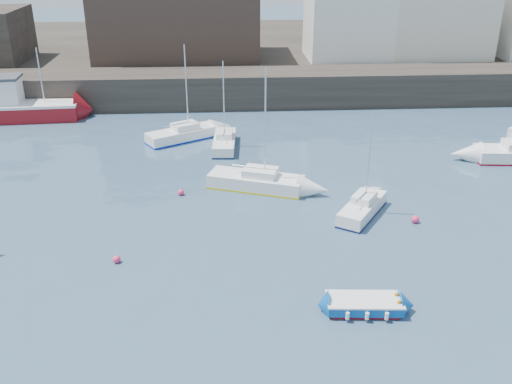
{
  "coord_description": "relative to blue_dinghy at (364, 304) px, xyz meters",
  "views": [
    {
      "loc": [
        -1.75,
        -16.45,
        14.57
      ],
      "look_at": [
        0.0,
        12.0,
        1.5
      ],
      "focal_mm": 40.0,
      "sensor_mm": 36.0,
      "label": 1
    }
  ],
  "objects": [
    {
      "name": "sailboat_c",
      "position": [
        1.98,
        8.84,
        0.11
      ],
      "size": [
        3.61,
        4.44,
        5.79
      ],
      "color": "white",
      "rests_on": "ground"
    },
    {
      "name": "sailboat_f",
      "position": [
        -5.63,
        20.32,
        0.11
      ],
      "size": [
        1.83,
        4.92,
        6.29
      ],
      "color": "white",
      "rests_on": "ground"
    },
    {
      "name": "buoy_mid",
      "position": [
        4.68,
        7.74,
        -0.34
      ],
      "size": [
        0.43,
        0.43,
        0.43
      ],
      "primitive_type": "sphere",
      "color": "#FF3063",
      "rests_on": "ground"
    },
    {
      "name": "buoy_near",
      "position": [
        -11.01,
        4.55,
        -0.34
      ],
      "size": [
        0.38,
        0.38,
        0.38
      ],
      "primitive_type": "sphere",
      "color": "#FF3063",
      "rests_on": "ground"
    },
    {
      "name": "buoy_far",
      "position": [
        -8.37,
        12.15,
        -0.34
      ],
      "size": [
        0.38,
        0.38,
        0.38
      ],
      "primitive_type": "sphere",
      "color": "#FF3063",
      "rests_on": "ground"
    },
    {
      "name": "bldg_east_d",
      "position": [
        7.01,
        38.53,
        7.03
      ],
      "size": [
        11.14,
        11.14,
        8.95
      ],
      "color": "white",
      "rests_on": "land_strip"
    },
    {
      "name": "fishing_boat",
      "position": [
        -22.73,
        28.51,
        0.81
      ],
      "size": [
        9.15,
        3.93,
        5.93
      ],
      "color": "maroon",
      "rests_on": "ground"
    },
    {
      "name": "water",
      "position": [
        -3.99,
        -2.97,
        -0.34
      ],
      "size": [
        220.0,
        220.0,
        0.0
      ],
      "primitive_type": "plane",
      "color": "#2D4760",
      "rests_on": "ground"
    },
    {
      "name": "quay_wall",
      "position": [
        -3.99,
        32.03,
        1.16
      ],
      "size": [
        90.0,
        5.0,
        3.0
      ],
      "primitive_type": "cube",
      "color": "#28231E",
      "rests_on": "ground"
    },
    {
      "name": "warehouse",
      "position": [
        -9.99,
        40.03,
        6.28
      ],
      "size": [
        16.4,
        10.4,
        7.6
      ],
      "color": "#3D2D26",
      "rests_on": "land_strip"
    },
    {
      "name": "land_strip",
      "position": [
        -3.99,
        50.03,
        1.06
      ],
      "size": [
        90.0,
        32.0,
        2.8
      ],
      "primitive_type": "cube",
      "color": "#28231E",
      "rests_on": "ground"
    },
    {
      "name": "sailboat_h",
      "position": [
        -8.8,
        22.26,
        0.13
      ],
      "size": [
        5.68,
        4.37,
        7.15
      ],
      "color": "white",
      "rests_on": "ground"
    },
    {
      "name": "blue_dinghy",
      "position": [
        0.0,
        0.0,
        0.0
      ],
      "size": [
        3.26,
        1.8,
        0.6
      ],
      "color": "maroon",
      "rests_on": "ground"
    },
    {
      "name": "sailboat_b",
      "position": [
        -3.74,
        12.82,
        0.16
      ],
      "size": [
        6.18,
        3.78,
        7.58
      ],
      "color": "white",
      "rests_on": "ground"
    }
  ]
}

